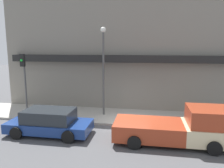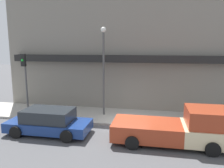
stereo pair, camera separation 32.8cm
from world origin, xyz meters
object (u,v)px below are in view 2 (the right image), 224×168
pickup_truck (178,128)px  street_lamp (104,61)px  parked_car (49,122)px  traffic_light (25,74)px  fire_hydrant (61,111)px

pickup_truck → street_lamp: (-4.54, 3.47, 2.96)m
parked_car → traffic_light: (-2.72, 2.28, 2.28)m
street_lamp → traffic_light: 5.21m
pickup_truck → parked_car: (-6.83, 0.00, -0.12)m
pickup_truck → fire_hydrant: size_ratio=8.24×
pickup_truck → fire_hydrant: (-7.24, 2.52, -0.31)m
pickup_truck → parked_car: size_ratio=1.25×
parked_car → traffic_light: size_ratio=1.10×
traffic_light → parked_car: bearing=-40.0°
fire_hydrant → parked_car: bearing=-80.8°
parked_car → fire_hydrant: size_ratio=6.60×
fire_hydrant → traffic_light: traffic_light is taller
parked_car → pickup_truck: bearing=-0.5°
pickup_truck → parked_car: 6.83m
fire_hydrant → street_lamp: size_ratio=0.12×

